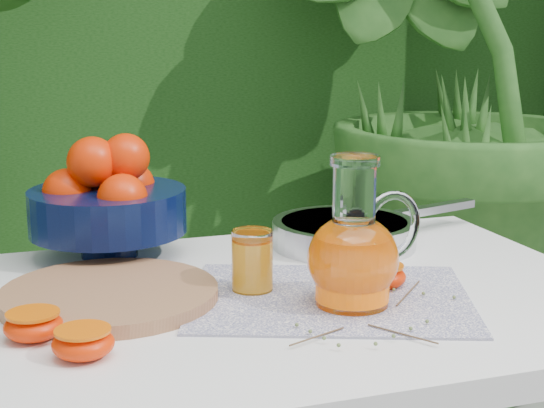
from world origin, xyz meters
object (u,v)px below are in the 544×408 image
object	(u,v)px
fruit_bowl	(107,201)
saute_pan	(346,232)
juice_pitcher	(354,254)
cutting_board	(110,295)
white_table	(276,347)

from	to	relation	value
fruit_bowl	saute_pan	size ratio (longest dim) A/B	0.69
juice_pitcher	saute_pan	xyz separation A→B (m)	(0.12, 0.30, -0.05)
juice_pitcher	saute_pan	size ratio (longest dim) A/B	0.45
cutting_board	saute_pan	bearing A→B (deg)	20.91
cutting_board	fruit_bowl	bearing A→B (deg)	82.51
cutting_board	fruit_bowl	distance (m)	0.25
juice_pitcher	cutting_board	bearing A→B (deg)	158.03
fruit_bowl	saute_pan	xyz separation A→B (m)	(0.40, -0.07, -0.07)
white_table	juice_pitcher	bearing A→B (deg)	-44.97
white_table	fruit_bowl	distance (m)	0.39
cutting_board	saute_pan	distance (m)	0.47
white_table	juice_pitcher	size ratio (longest dim) A/B	4.79
fruit_bowl	saute_pan	distance (m)	0.42
white_table	fruit_bowl	world-z (taller)	fruit_bowl
white_table	saute_pan	xyz separation A→B (m)	(0.20, 0.21, 0.11)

